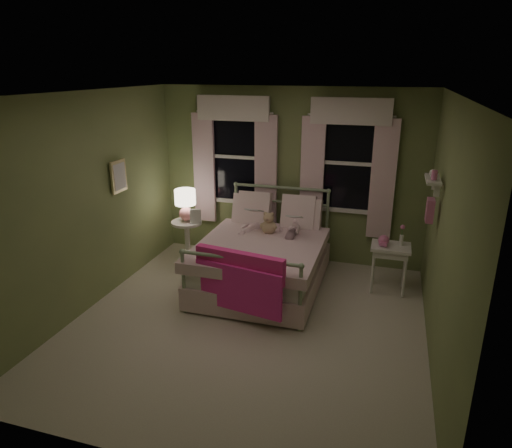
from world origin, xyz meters
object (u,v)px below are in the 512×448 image
(child_right, at_px, (291,214))
(nightstand_right, at_px, (390,253))
(teddy_bear, at_px, (269,224))
(nightstand_left, at_px, (187,236))
(bed, at_px, (263,259))
(child_left, at_px, (253,209))
(table_lamp, at_px, (185,202))

(child_right, bearing_deg, nightstand_right, 169.11)
(teddy_bear, xyz_separation_m, nightstand_left, (-1.33, 0.18, -0.37))
(bed, distance_m, child_left, 0.75)
(child_right, height_order, teddy_bear, child_right)
(child_left, distance_m, teddy_bear, 0.35)
(bed, relative_size, child_right, 2.87)
(child_right, distance_m, teddy_bear, 0.35)
(bed, distance_m, nightstand_right, 1.68)
(child_left, relative_size, child_right, 1.05)
(teddy_bear, bearing_deg, nightstand_right, 1.60)
(child_right, bearing_deg, teddy_bear, 23.33)
(child_left, bearing_deg, child_right, -165.73)
(bed, xyz_separation_m, child_left, (-0.28, 0.42, 0.56))
(nightstand_left, distance_m, table_lamp, 0.54)
(child_right, distance_m, nightstand_left, 1.69)
(bed, xyz_separation_m, nightstand_right, (1.64, 0.31, 0.17))
(nightstand_left, height_order, nightstand_right, same)
(bed, height_order, child_right, child_right)
(child_left, height_order, nightstand_right, child_left)
(bed, distance_m, table_lamp, 1.52)
(table_lamp, bearing_deg, bed, -18.30)
(nightstand_left, bearing_deg, table_lamp, 0.00)
(child_left, bearing_deg, teddy_bear, 164.77)
(child_left, relative_size, table_lamp, 1.55)
(nightstand_right, bearing_deg, bed, -169.34)
(teddy_bear, bearing_deg, nightstand_left, 172.40)
(table_lamp, bearing_deg, child_left, -1.06)
(teddy_bear, height_order, table_lamp, table_lamp)
(teddy_bear, bearing_deg, child_left, 150.50)
(bed, bearing_deg, nightstand_left, 161.70)
(nightstand_left, bearing_deg, child_left, -1.06)
(child_right, bearing_deg, child_left, -6.16)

